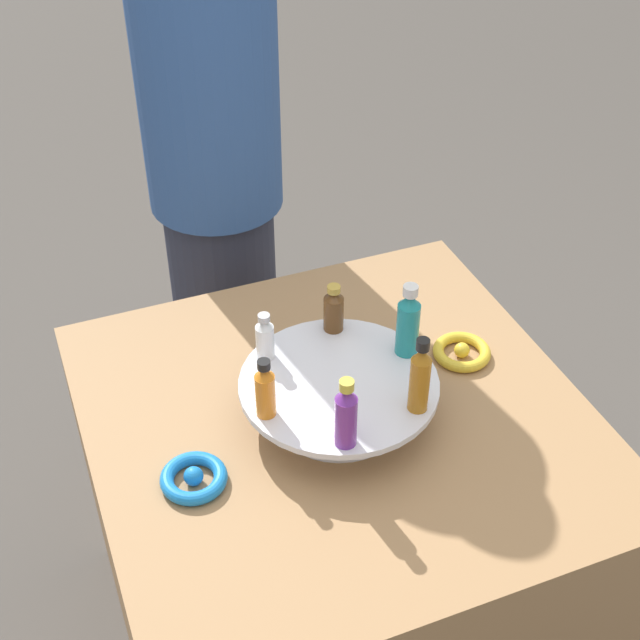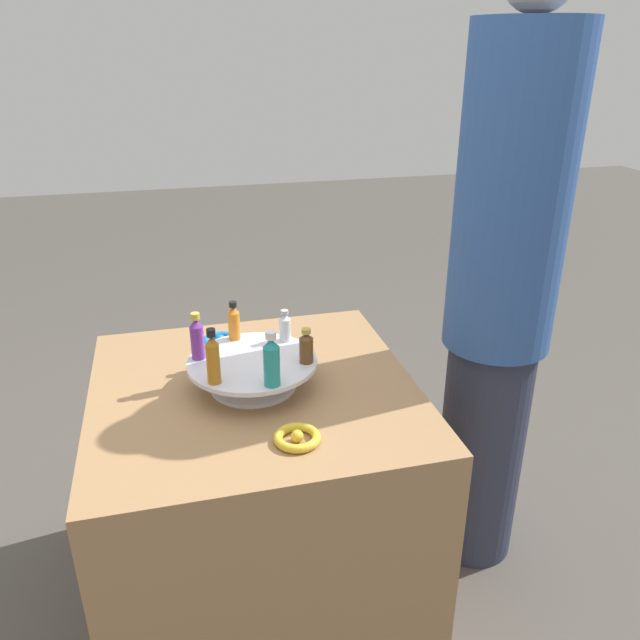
{
  "view_description": "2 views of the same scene",
  "coord_description": "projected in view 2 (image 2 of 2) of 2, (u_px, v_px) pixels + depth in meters",
  "views": [
    {
      "loc": [
        1.03,
        -0.44,
        1.81
      ],
      "look_at": [
        -0.09,
        -0.0,
        0.86
      ],
      "focal_mm": 50.0,
      "sensor_mm": 36.0,
      "label": 1
    },
    {
      "loc": [
        0.18,
        1.46,
        1.55
      ],
      "look_at": [
        -0.18,
        -0.0,
        0.88
      ],
      "focal_mm": 35.0,
      "sensor_mm": 36.0,
      "label": 2
    }
  ],
  "objects": [
    {
      "name": "bottle_orange",
      "position": [
        234.0,
        322.0,
        1.74
      ],
      "size": [
        0.03,
        0.03,
        0.11
      ],
      "color": "orange",
      "rests_on": "display_stand"
    },
    {
      "name": "ribbon_bow_gold",
      "position": [
        297.0,
        437.0,
        1.44
      ],
      "size": [
        0.11,
        0.11,
        0.03
      ],
      "color": "gold",
      "rests_on": "party_table"
    },
    {
      "name": "display_stand",
      "position": [
        253.0,
        370.0,
        1.65
      ],
      "size": [
        0.34,
        0.34,
        0.08
      ],
      "color": "silver",
      "rests_on": "party_table"
    },
    {
      "name": "person_figure",
      "position": [
        500.0,
        294.0,
        1.76
      ],
      "size": [
        0.3,
        0.3,
        1.79
      ],
      "rotation": [
        0.0,
        0.0,
        0.01
      ],
      "color": "#282D42",
      "rests_on": "ground_plane"
    },
    {
      "name": "bottle_brown",
      "position": [
        306.0,
        347.0,
        1.61
      ],
      "size": [
        0.04,
        0.04,
        0.1
      ],
      "color": "brown",
      "rests_on": "display_stand"
    },
    {
      "name": "party_table",
      "position": [
        259.0,
        492.0,
        1.82
      ],
      "size": [
        0.86,
        0.86,
        0.71
      ],
      "color": "#9E754C",
      "rests_on": "ground_plane"
    },
    {
      "name": "bottle_purple",
      "position": [
        197.0,
        338.0,
        1.63
      ],
      "size": [
        0.04,
        0.04,
        0.13
      ],
      "color": "#702D93",
      "rests_on": "display_stand"
    },
    {
      "name": "bottle_amber",
      "position": [
        213.0,
        358.0,
        1.51
      ],
      "size": [
        0.03,
        0.03,
        0.14
      ],
      "color": "#AD6B19",
      "rests_on": "display_stand"
    },
    {
      "name": "ribbon_bow_blue",
      "position": [
        220.0,
        341.0,
        1.9
      ],
      "size": [
        0.11,
        0.11,
        0.03
      ],
      "color": "blue",
      "rests_on": "party_table"
    },
    {
      "name": "bottle_teal",
      "position": [
        272.0,
        361.0,
        1.5
      ],
      "size": [
        0.04,
        0.04,
        0.14
      ],
      "color": "teal",
      "rests_on": "display_stand"
    },
    {
      "name": "bottle_clear",
      "position": [
        285.0,
        327.0,
        1.73
      ],
      "size": [
        0.03,
        0.03,
        0.09
      ],
      "color": "silver",
      "rests_on": "display_stand"
    },
    {
      "name": "ground_plane",
      "position": [
        263.0,
        582.0,
        1.96
      ],
      "size": [
        12.0,
        12.0,
        0.0
      ],
      "primitive_type": "plane",
      "color": "#4C4742"
    }
  ]
}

